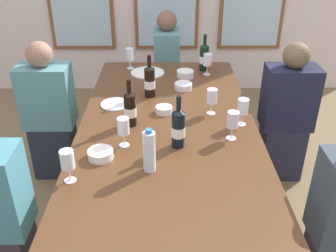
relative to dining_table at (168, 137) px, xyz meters
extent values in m
plane|color=olive|center=(0.00, 0.00, -0.68)|extent=(12.00, 12.00, 0.00)
cube|color=#52331B|center=(0.00, 0.00, 0.04)|extent=(1.10, 2.35, 0.04)
cube|color=#52331B|center=(-0.46, 1.08, -0.33)|extent=(0.07, 0.07, 0.70)
cube|color=#52331B|center=(0.46, 1.08, -0.33)|extent=(0.07, 0.07, 0.70)
cylinder|color=white|center=(-0.16, 0.91, 0.07)|extent=(0.27, 0.27, 0.01)
cylinder|color=white|center=(-0.36, 0.32, 0.07)|extent=(0.20, 0.20, 0.01)
cylinder|color=black|center=(-0.13, 0.47, 0.17)|extent=(0.08, 0.07, 0.21)
cone|color=black|center=(-0.13, 0.47, 0.28)|extent=(0.08, 0.07, 0.02)
cylinder|color=black|center=(-0.13, 0.47, 0.33)|extent=(0.03, 0.03, 0.08)
cylinder|color=silver|center=(-0.13, 0.47, 0.16)|extent=(0.08, 0.08, 0.06)
cylinder|color=black|center=(-0.23, 0.04, 0.16)|extent=(0.08, 0.08, 0.20)
cone|color=black|center=(-0.23, 0.04, 0.28)|extent=(0.08, 0.08, 0.02)
cylinder|color=black|center=(-0.23, 0.04, 0.33)|extent=(0.03, 0.03, 0.08)
cylinder|color=white|center=(-0.23, 0.04, 0.15)|extent=(0.08, 0.08, 0.06)
cylinder|color=black|center=(0.06, -0.21, 0.17)|extent=(0.08, 0.08, 0.21)
cone|color=black|center=(0.06, -0.21, 0.28)|extent=(0.08, 0.08, 0.02)
cylinder|color=black|center=(0.06, -0.21, 0.33)|extent=(0.03, 0.03, 0.08)
cylinder|color=white|center=(0.06, -0.21, 0.16)|extent=(0.08, 0.08, 0.06)
cylinder|color=black|center=(0.31, 0.99, 0.16)|extent=(0.07, 0.08, 0.20)
cone|color=black|center=(0.31, 0.99, 0.28)|extent=(0.07, 0.08, 0.02)
cylinder|color=black|center=(0.31, 0.99, 0.33)|extent=(0.03, 0.03, 0.08)
cylinder|color=silver|center=(0.31, 0.99, 0.15)|extent=(0.08, 0.08, 0.06)
cylinder|color=white|center=(0.14, 0.83, 0.09)|extent=(0.14, 0.14, 0.05)
cylinder|color=white|center=(0.12, 0.59, 0.09)|extent=(0.13, 0.13, 0.05)
cylinder|color=white|center=(-0.02, 0.20, 0.09)|extent=(0.11, 0.11, 0.04)
cylinder|color=white|center=(-0.36, -0.33, 0.09)|extent=(0.14, 0.14, 0.05)
cylinder|color=white|center=(-0.10, -0.44, 0.17)|extent=(0.06, 0.06, 0.22)
cylinder|color=blue|center=(-0.10, -0.44, 0.29)|extent=(0.04, 0.04, 0.02)
cylinder|color=white|center=(0.28, 0.19, 0.07)|extent=(0.06, 0.06, 0.00)
cylinder|color=white|center=(0.28, 0.19, 0.10)|extent=(0.01, 0.01, 0.07)
cylinder|color=white|center=(0.28, 0.19, 0.19)|extent=(0.07, 0.07, 0.09)
cylinder|color=beige|center=(0.28, 0.19, 0.15)|extent=(0.06, 0.06, 0.02)
cylinder|color=white|center=(-0.48, -0.53, 0.07)|extent=(0.06, 0.06, 0.00)
cylinder|color=white|center=(-0.48, -0.53, 0.10)|extent=(0.01, 0.01, 0.07)
cylinder|color=white|center=(-0.48, -0.53, 0.19)|extent=(0.07, 0.07, 0.09)
cylinder|color=maroon|center=(-0.48, -0.53, 0.16)|extent=(0.06, 0.06, 0.03)
cylinder|color=white|center=(0.46, 0.04, 0.07)|extent=(0.06, 0.06, 0.00)
cylinder|color=white|center=(0.46, 0.04, 0.10)|extent=(0.01, 0.01, 0.07)
cylinder|color=white|center=(0.46, 0.04, 0.19)|extent=(0.07, 0.07, 0.09)
cylinder|color=beige|center=(0.46, 0.04, 0.16)|extent=(0.06, 0.06, 0.04)
cylinder|color=white|center=(-0.31, 1.03, 0.07)|extent=(0.06, 0.06, 0.00)
cylinder|color=white|center=(-0.31, 1.03, 0.10)|extent=(0.01, 0.01, 0.07)
cylinder|color=white|center=(-0.31, 1.03, 0.19)|extent=(0.07, 0.07, 0.09)
cylinder|color=white|center=(0.32, 0.88, 0.07)|extent=(0.06, 0.06, 0.00)
cylinder|color=white|center=(0.32, 0.88, 0.10)|extent=(0.01, 0.01, 0.07)
cylinder|color=white|center=(0.32, 0.88, 0.19)|extent=(0.07, 0.07, 0.09)
cylinder|color=beige|center=(0.32, 0.88, 0.16)|extent=(0.06, 0.06, 0.03)
cylinder|color=white|center=(-0.25, -0.20, 0.07)|extent=(0.06, 0.06, 0.00)
cylinder|color=white|center=(-0.25, -0.20, 0.10)|extent=(0.01, 0.01, 0.07)
cylinder|color=white|center=(-0.25, -0.20, 0.19)|extent=(0.07, 0.07, 0.09)
cylinder|color=white|center=(0.37, -0.13, 0.07)|extent=(0.06, 0.06, 0.00)
cylinder|color=white|center=(0.37, -0.13, 0.10)|extent=(0.01, 0.01, 0.07)
cylinder|color=white|center=(0.37, -0.13, 0.19)|extent=(0.07, 0.07, 0.09)
cylinder|color=#590C19|center=(0.37, -0.13, 0.16)|extent=(0.06, 0.06, 0.03)
cube|color=#222734|center=(-0.91, 0.58, -0.45)|extent=(0.32, 0.24, 0.45)
cube|color=teal|center=(-0.91, 0.58, 0.01)|extent=(0.38, 0.24, 0.48)
sphere|color=#9C6D56|center=(-0.91, 0.58, 0.34)|extent=(0.19, 0.19, 0.19)
cube|color=#232638|center=(0.91, 0.54, -0.45)|extent=(0.32, 0.24, 0.45)
cube|color=#1D1F37|center=(0.91, 0.54, 0.01)|extent=(0.38, 0.24, 0.48)
sphere|color=brown|center=(0.91, 0.54, 0.34)|extent=(0.19, 0.19, 0.19)
cube|color=#342A31|center=(0.00, 1.53, -0.45)|extent=(0.24, 0.32, 0.45)
cube|color=teal|center=(0.00, 1.53, 0.01)|extent=(0.24, 0.38, 0.48)
sphere|color=brown|center=(0.00, 1.53, 0.34)|extent=(0.19, 0.19, 0.19)
camera|label=1|loc=(-0.01, -2.04, 1.22)|focal=40.82mm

